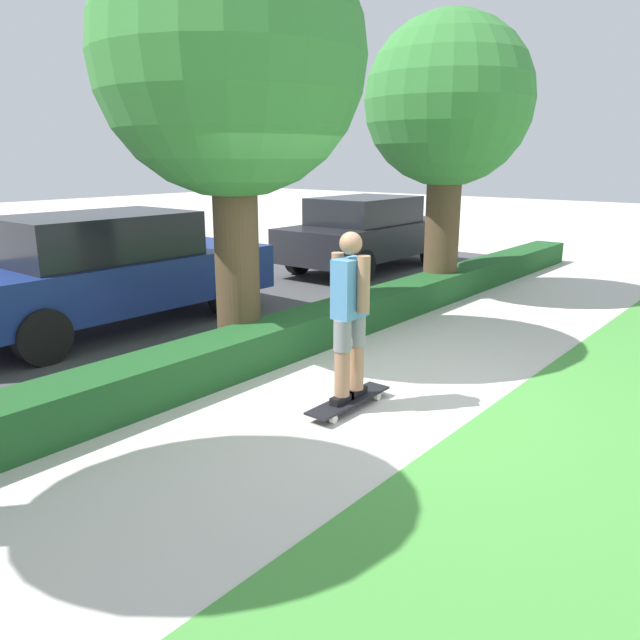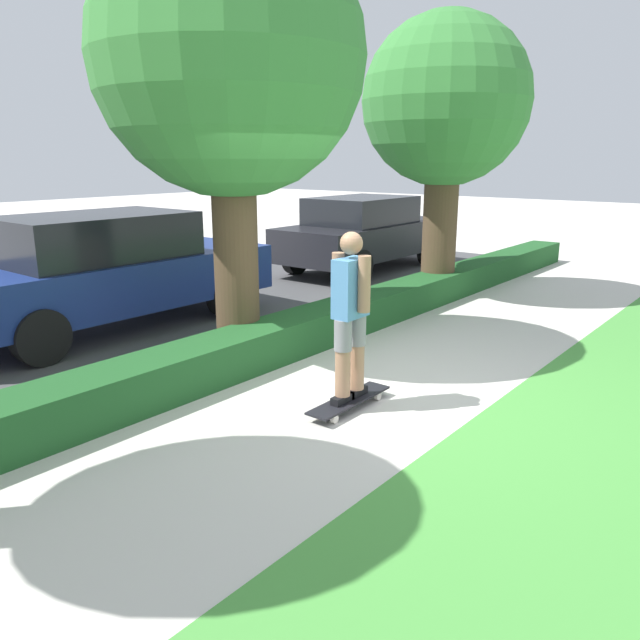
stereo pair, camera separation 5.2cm
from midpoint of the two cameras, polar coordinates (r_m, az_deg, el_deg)
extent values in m
plane|color=beige|center=(6.27, 5.19, -6.77)|extent=(60.00, 60.00, 0.00)
cube|color=#474749|center=(9.15, -17.29, -0.44)|extent=(18.54, 5.00, 0.01)
cube|color=#1E5123|center=(7.15, -5.51, -2.20)|extent=(18.54, 0.60, 0.44)
cube|color=black|center=(5.88, 2.45, -7.30)|extent=(1.03, 0.24, 0.02)
cylinder|color=silver|center=(6.12, 5.07, -6.95)|extent=(0.08, 0.04, 0.08)
cylinder|color=silver|center=(6.21, 3.68, -6.58)|extent=(0.08, 0.04, 0.08)
cylinder|color=silver|center=(5.59, 1.06, -9.04)|extent=(0.08, 0.04, 0.08)
cylinder|color=silver|center=(5.69, -0.40, -8.59)|extent=(0.08, 0.04, 0.08)
cube|color=black|center=(5.78, 1.80, -7.21)|extent=(0.26, 0.09, 0.07)
cylinder|color=#A37556|center=(5.64, 1.84, -3.48)|extent=(0.14, 0.14, 0.72)
cylinder|color=gray|center=(5.58, 1.85, -1.37)|extent=(0.16, 0.16, 0.29)
cube|color=black|center=(5.95, 3.08, -6.59)|extent=(0.26, 0.09, 0.07)
cylinder|color=#A37556|center=(5.81, 3.14, -2.95)|extent=(0.14, 0.14, 0.72)
cylinder|color=gray|center=(5.75, 3.17, -0.90)|extent=(0.16, 0.16, 0.29)
cube|color=#4C84B7|center=(5.57, 2.57, 2.94)|extent=(0.35, 0.19, 0.53)
cylinder|color=#A37556|center=(5.48, 3.79, 3.29)|extent=(0.11, 0.11, 0.50)
cylinder|color=#A37556|center=(5.64, 1.39, 3.66)|extent=(0.11, 0.11, 0.50)
sphere|color=#A37556|center=(5.50, 2.62, 7.02)|extent=(0.20, 0.20, 0.20)
cylinder|color=brown|center=(7.24, -7.92, 6.31)|extent=(0.51, 0.51, 2.50)
sphere|color=#387F38|center=(7.24, -8.54, 22.64)|extent=(2.94, 2.94, 2.94)
cylinder|color=brown|center=(10.52, 10.76, 8.55)|extent=(0.56, 0.56, 2.41)
sphere|color=#387F38|center=(10.50, 11.29, 19.09)|extent=(2.64, 2.64, 2.64)
cube|color=navy|center=(8.97, -18.94, 3.39)|extent=(4.61, 1.80, 0.65)
cube|color=black|center=(8.81, -20.02, 7.18)|extent=(2.41, 1.57, 0.59)
cylinder|color=black|center=(9.25, -8.65, 2.30)|extent=(0.66, 0.21, 0.66)
cylinder|color=black|center=(10.47, -14.67, 3.43)|extent=(0.66, 0.21, 0.66)
cylinder|color=black|center=(7.68, -24.35, -1.44)|extent=(0.66, 0.21, 0.66)
cube|color=black|center=(13.06, 4.00, 7.43)|extent=(4.21, 1.75, 0.65)
cube|color=black|center=(12.90, 3.72, 9.98)|extent=(2.20, 1.52, 0.53)
cylinder|color=black|center=(13.79, 9.76, 6.28)|extent=(0.63, 0.20, 0.63)
cylinder|color=black|center=(14.60, 4.36, 6.91)|extent=(0.63, 0.20, 0.63)
cylinder|color=black|center=(11.61, 3.49, 4.90)|extent=(0.63, 0.20, 0.63)
cylinder|color=black|center=(12.56, -2.38, 5.66)|extent=(0.63, 0.20, 0.63)
camera|label=1|loc=(0.03, 89.76, 0.06)|focal=35.00mm
camera|label=2|loc=(0.03, -90.24, -0.06)|focal=35.00mm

